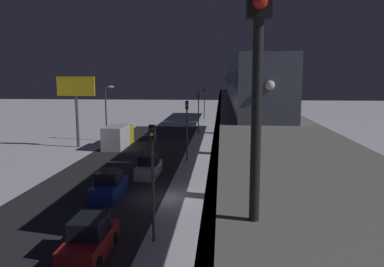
{
  "coord_description": "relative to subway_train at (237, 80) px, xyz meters",
  "views": [
    {
      "loc": [
        -4.28,
        27.09,
        8.9
      ],
      "look_at": [
        -0.74,
        -18.88,
        2.04
      ],
      "focal_mm": 35.94,
      "sensor_mm": 36.0,
      "label": 1
    }
  ],
  "objects": [
    {
      "name": "ground_plane",
      "position": [
        6.47,
        27.7,
        -8.41
      ],
      "size": [
        240.0,
        240.0,
        0.0
      ],
      "primitive_type": "plane",
      "color": "white"
    },
    {
      "name": "avenue_asphalt",
      "position": [
        11.9,
        27.7,
        -8.41
      ],
      "size": [
        11.0,
        81.45,
        0.01
      ],
      "primitive_type": "cube",
      "color": "#28282D",
      "rests_on": "ground_plane"
    },
    {
      "name": "elevated_railway",
      "position": [
        0.09,
        27.7,
        -2.66
      ],
      "size": [
        5.0,
        81.45,
        6.63
      ],
      "color": "gray",
      "rests_on": "ground_plane"
    },
    {
      "name": "subway_train",
      "position": [
        0.0,
        0.0,
        0.0
      ],
      "size": [
        2.94,
        74.07,
        3.4
      ],
      "color": "#4C5160",
      "rests_on": "elevated_railway"
    },
    {
      "name": "rail_signal",
      "position": [
        1.66,
        48.91,
        0.95
      ],
      "size": [
        0.36,
        0.41,
        4.0
      ],
      "color": "black",
      "rests_on": "elevated_railway"
    },
    {
      "name": "sedan_red",
      "position": [
        8.7,
        37.0,
        -7.63
      ],
      "size": [
        1.91,
        4.53,
        1.97
      ],
      "rotation": [
        0.0,
        0.0,
        3.14
      ],
      "color": "#A51E1E",
      "rests_on": "ground_plane"
    },
    {
      "name": "sedan_silver",
      "position": [
        8.7,
        21.41,
        -7.62
      ],
      "size": [
        1.8,
        4.19,
        1.97
      ],
      "rotation": [
        0.0,
        0.0,
        3.14
      ],
      "color": "#B2B2B7",
      "rests_on": "ground_plane"
    },
    {
      "name": "sedan_blue",
      "position": [
        10.5,
        27.59,
        -7.62
      ],
      "size": [
        1.8,
        4.42,
        1.97
      ],
      "rotation": [
        0.0,
        0.0,
        3.14
      ],
      "color": "navy",
      "rests_on": "ground_plane"
    },
    {
      "name": "box_truck",
      "position": [
        15.3,
        7.35,
        -7.07
      ],
      "size": [
        2.4,
        7.4,
        2.8
      ],
      "color": "gold",
      "rests_on": "ground_plane"
    },
    {
      "name": "traffic_light_near",
      "position": [
        5.8,
        35.18,
        -4.22
      ],
      "size": [
        0.32,
        0.44,
        6.4
      ],
      "color": "#2D2D2D",
      "rests_on": "ground_plane"
    },
    {
      "name": "traffic_light_mid",
      "position": [
        5.8,
        15.0,
        -4.22
      ],
      "size": [
        0.32,
        0.44,
        6.4
      ],
      "color": "#2D2D2D",
      "rests_on": "ground_plane"
    },
    {
      "name": "traffic_light_far",
      "position": [
        5.8,
        -5.18,
        -4.22
      ],
      "size": [
        0.32,
        0.44,
        6.4
      ],
      "color": "#2D2D2D",
      "rests_on": "ground_plane"
    },
    {
      "name": "traffic_light_distant",
      "position": [
        5.8,
        -25.36,
        -4.22
      ],
      "size": [
        0.32,
        0.44,
        6.4
      ],
      "color": "#2D2D2D",
      "rests_on": "ground_plane"
    },
    {
      "name": "commercial_billboard",
      "position": [
        20.34,
        7.89,
        -1.59
      ],
      "size": [
        4.8,
        0.36,
        8.9
      ],
      "color": "#4C4C51",
      "rests_on": "ground_plane"
    },
    {
      "name": "street_lamp_far",
      "position": [
        17.97,
        2.7,
        -3.6
      ],
      "size": [
        1.35,
        0.44,
        7.65
      ],
      "color": "#38383D",
      "rests_on": "ground_plane"
    }
  ]
}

